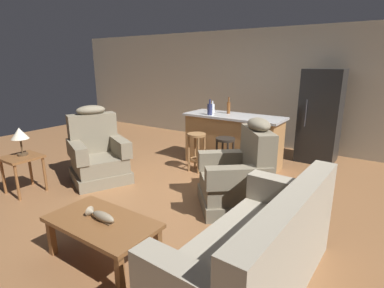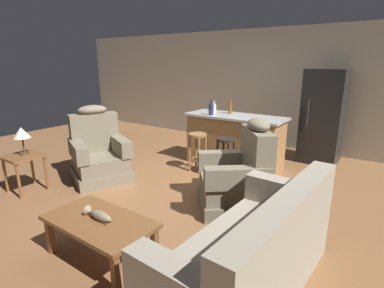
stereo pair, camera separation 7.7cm
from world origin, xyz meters
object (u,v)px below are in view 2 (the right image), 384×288
object	(u,v)px
end_table	(24,162)
bottle_wine_dark	(214,108)
bar_stool_right	(226,150)
bottle_short_amber	(211,109)
bottle_tall_green	(230,107)
couch	(253,254)
fish_figurine	(98,215)
kitchen_island	(234,141)
coffee_table	(100,225)
table_lamp	(22,134)
recliner_near_island	(239,177)
recliner_near_lamp	(99,154)
refrigerator	(323,117)
bar_stool_left	(198,145)

from	to	relation	value
end_table	bottle_wine_dark	world-z (taller)	bottle_wine_dark
bar_stool_right	bottle_short_amber	size ratio (longest dim) A/B	2.42
bottle_tall_green	bottle_short_amber	distance (m)	0.39
couch	bottle_tall_green	size ratio (longest dim) A/B	6.36
fish_figurine	kitchen_island	bearing A→B (deg)	93.86
fish_figurine	bottle_short_amber	bearing A→B (deg)	101.30
coffee_table	table_lamp	distance (m)	2.34
recliner_near_island	end_table	xyz separation A→B (m)	(-2.83, -1.36, 0.04)
recliner_near_island	bottle_wine_dark	distance (m)	2.17
recliner_near_lamp	refrigerator	xyz separation A→B (m)	(2.75, 3.06, 0.46)
fish_figurine	bottle_short_amber	xyz separation A→B (m)	(-0.60, 3.00, 0.59)
bar_stool_left	kitchen_island	bearing A→B (deg)	58.08
bottle_tall_green	bottle_short_amber	bearing A→B (deg)	-122.90
bar_stool_right	refrigerator	bearing A→B (deg)	59.84
fish_figurine	couch	size ratio (longest dim) A/B	0.18
kitchen_island	refrigerator	world-z (taller)	refrigerator
bar_stool_left	refrigerator	distance (m)	2.48
coffee_table	recliner_near_lamp	world-z (taller)	recliner_near_lamp
bar_stool_right	bottle_tall_green	world-z (taller)	bottle_tall_green
recliner_near_island	bottle_wine_dark	world-z (taller)	recliner_near_island
recliner_near_island	bottle_short_amber	bearing A→B (deg)	-85.90
refrigerator	bottle_short_amber	bearing A→B (deg)	-138.86
recliner_near_lamp	bottle_short_amber	bearing A→B (deg)	80.36
coffee_table	bottle_tall_green	xyz separation A→B (m)	(-0.40, 3.33, 0.70)
recliner_near_lamp	bar_stool_left	bearing A→B (deg)	72.44
fish_figurine	bottle_short_amber	world-z (taller)	bottle_short_amber
fish_figurine	end_table	world-z (taller)	end_table
end_table	table_lamp	xyz separation A→B (m)	(-0.02, 0.04, 0.41)
coffee_table	bottle_tall_green	world-z (taller)	bottle_tall_green
kitchen_island	fish_figurine	bearing A→B (deg)	-86.14
end_table	kitchen_island	bearing A→B (deg)	54.73
recliner_near_lamp	recliner_near_island	distance (m)	2.38
recliner_near_island	kitchen_island	distance (m)	1.68
table_lamp	bottle_short_amber	world-z (taller)	bottle_short_amber
kitchen_island	couch	bearing A→B (deg)	-59.73
bar_stool_left	refrigerator	xyz separation A→B (m)	(1.63, 1.83, 0.41)
refrigerator	bottle_tall_green	xyz separation A→B (m)	(-1.40, -1.09, 0.19)
bottle_short_amber	recliner_near_lamp	bearing A→B (deg)	-124.47
end_table	bottle_wine_dark	size ratio (longest dim) A/B	2.64
fish_figurine	end_table	distance (m)	2.25
recliner_near_lamp	coffee_table	bearing A→B (deg)	-13.20
coffee_table	bottle_tall_green	size ratio (longest dim) A/B	3.61
end_table	bottle_tall_green	xyz separation A→B (m)	(1.82, 2.94, 0.60)
kitchen_island	refrigerator	distance (m)	1.77
couch	bar_stool_right	xyz separation A→B (m)	(-1.44, 2.13, 0.13)
recliner_near_island	coffee_table	bearing A→B (deg)	31.00
recliner_near_lamp	bottle_tall_green	world-z (taller)	bottle_tall_green
bar_stool_right	bottle_wine_dark	size ratio (longest dim) A/B	3.21
bar_stool_left	bottle_tall_green	world-z (taller)	bottle_tall_green
table_lamp	end_table	bearing A→B (deg)	-57.81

